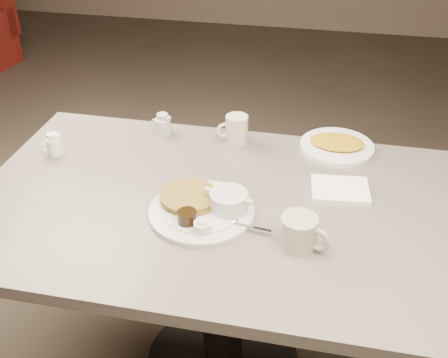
% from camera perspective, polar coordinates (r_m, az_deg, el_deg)
% --- Properties ---
extents(diner_table, '(1.50, 0.90, 0.75)m').
position_cam_1_polar(diner_table, '(1.69, -0.14, -7.16)').
color(diner_table, slate).
rests_on(diner_table, ground).
extents(main_plate, '(0.40, 0.37, 0.07)m').
position_cam_1_polar(main_plate, '(1.53, -2.05, -2.93)').
color(main_plate, silver).
rests_on(main_plate, diner_table).
extents(coffee_mug_near, '(0.15, 0.13, 0.09)m').
position_cam_1_polar(coffee_mug_near, '(1.41, 8.09, -5.61)').
color(coffee_mug_near, '#B2AF96').
rests_on(coffee_mug_near, diner_table).
extents(napkin, '(0.18, 0.15, 0.02)m').
position_cam_1_polar(napkin, '(1.66, 12.27, -1.16)').
color(napkin, white).
rests_on(napkin, diner_table).
extents(coffee_mug_far, '(0.12, 0.10, 0.10)m').
position_cam_1_polar(coffee_mug_far, '(1.86, 1.28, 5.31)').
color(coffee_mug_far, beige).
rests_on(coffee_mug_far, diner_table).
extents(creamer_left, '(0.07, 0.06, 0.08)m').
position_cam_1_polar(creamer_left, '(1.88, -17.71, 3.46)').
color(creamer_left, white).
rests_on(creamer_left, diner_table).
extents(creamer_right, '(0.08, 0.07, 0.08)m').
position_cam_1_polar(creamer_right, '(1.93, -6.56, 5.74)').
color(creamer_right, beige).
rests_on(creamer_right, diner_table).
extents(hash_plate, '(0.26, 0.26, 0.04)m').
position_cam_1_polar(hash_plate, '(1.88, 11.95, 3.57)').
color(hash_plate, white).
rests_on(hash_plate, diner_table).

